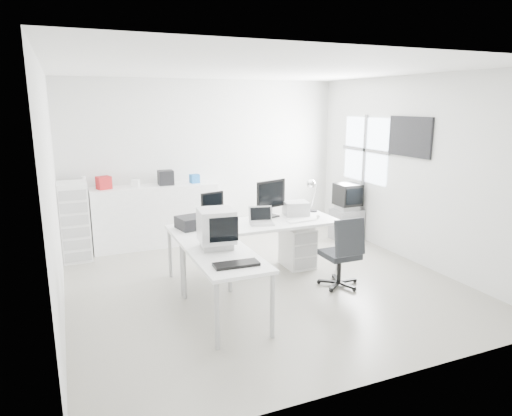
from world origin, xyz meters
name	(u,v)px	position (x,y,z in m)	size (l,w,h in m)	color
floor	(262,282)	(0.00, 0.00, 0.00)	(5.00, 5.00, 0.01)	#B4B2A1
ceiling	(262,69)	(0.00, 0.00, 2.80)	(5.00, 5.00, 0.01)	white
back_wall	(206,160)	(0.00, 2.50, 1.40)	(5.00, 0.02, 2.80)	silver
left_wall	(53,196)	(-2.50, 0.00, 1.40)	(0.02, 5.00, 2.80)	silver
right_wall	(414,170)	(2.50, 0.00, 1.40)	(0.02, 5.00, 2.80)	silver
window	(365,150)	(2.48, 1.20, 1.60)	(0.02, 1.20, 1.10)	white
wall_picture	(410,137)	(2.47, 0.10, 1.90)	(0.04, 0.90, 0.60)	black
main_desk	(256,249)	(0.05, 0.33, 0.38)	(2.40, 0.80, 0.75)	white
side_desk	(224,286)	(-0.80, -0.77, 0.38)	(0.70, 1.40, 0.75)	white
drawer_pedestal	(298,247)	(0.75, 0.38, 0.30)	(0.40, 0.50, 0.60)	white
inkjet_printer	(195,222)	(-0.80, 0.43, 0.83)	(0.45, 0.35, 0.16)	black
lcd_monitor_small	(212,208)	(-0.50, 0.58, 0.97)	(0.35, 0.20, 0.44)	black
lcd_monitor_large	(271,198)	(0.40, 0.58, 1.03)	(0.54, 0.21, 0.56)	black
laptop	(262,217)	(0.10, 0.23, 0.85)	(0.31, 0.32, 0.21)	#B7B7BA
white_keyboard	(302,220)	(0.70, 0.18, 0.76)	(0.44, 0.14, 0.02)	white
white_mouse	(318,216)	(1.00, 0.23, 0.78)	(0.06, 0.06, 0.06)	white
laser_printer	(296,208)	(0.80, 0.55, 0.85)	(0.35, 0.30, 0.20)	#A4A4A4
desk_lamp	(314,196)	(1.15, 0.63, 1.00)	(0.17, 0.17, 0.50)	silver
crt_monitor	(216,231)	(-0.80, -0.52, 0.95)	(0.35, 0.35, 0.41)	#B7B7BA
black_keyboard	(236,264)	(-0.80, -1.17, 0.77)	(0.47, 0.19, 0.03)	black
office_chair	(340,251)	(0.90, -0.51, 0.49)	(0.56, 0.56, 0.98)	#242629
tv_cabinet	(346,224)	(2.22, 1.29, 0.27)	(0.50, 0.41, 0.55)	slate
crt_tv	(348,197)	(2.22, 1.29, 0.77)	(0.50, 0.48, 0.45)	black
sideboard	(156,216)	(-1.00, 2.24, 0.52)	(2.08, 0.52, 1.04)	white
clutter_box_a	(104,183)	(-1.80, 2.24, 1.14)	(0.21, 0.18, 0.21)	maroon
clutter_box_b	(136,183)	(-1.30, 2.24, 1.10)	(0.12, 0.10, 0.12)	white
clutter_box_c	(166,178)	(-0.80, 2.24, 1.16)	(0.25, 0.22, 0.25)	black
clutter_box_d	(195,179)	(-0.30, 2.24, 1.12)	(0.15, 0.13, 0.15)	#16579D
clutter_bottle	(84,183)	(-2.10, 2.28, 1.15)	(0.07, 0.07, 0.22)	white
filing_cabinet	(75,221)	(-2.28, 1.99, 0.61)	(0.43, 0.51, 1.22)	white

